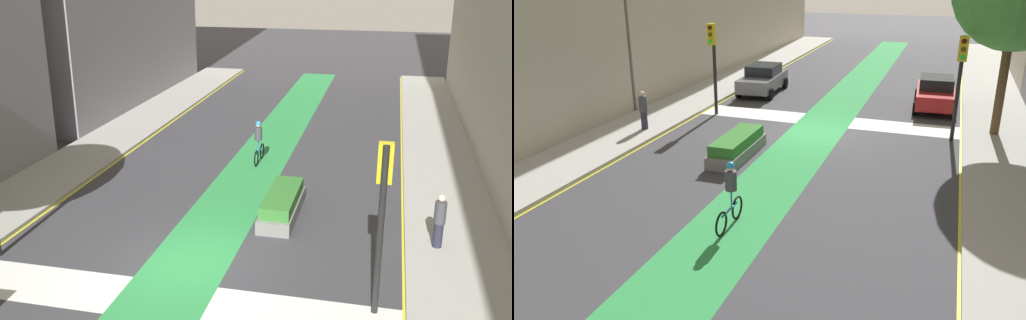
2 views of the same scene
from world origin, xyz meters
TOP-DOWN VIEW (x-y plane):
  - ground_plane at (0.00, 0.00)m, footprint 120.00×120.00m
  - bike_lane_paint at (-0.03, 0.00)m, footprint 2.40×60.00m
  - crosswalk_band at (0.00, -2.00)m, footprint 12.00×1.80m
  - sidewalk_left at (-7.50, 0.00)m, footprint 3.00×60.00m
  - curb_stripe_left at (-6.00, 0.00)m, footprint 0.16×60.00m
  - sidewalk_right at (7.50, 0.00)m, footprint 3.00×60.00m
  - curb_stripe_right at (6.00, 0.00)m, footprint 0.16×60.00m
  - traffic_signal_near_right at (5.24, -1.20)m, footprint 0.35×0.52m
  - traffic_signal_near_left at (-5.59, -0.71)m, footprint 0.35×0.52m
  - car_red_left_near at (-4.66, -5.93)m, footprint 2.18×4.28m
  - car_grey_right_near at (4.67, -6.31)m, footprint 2.17×4.27m
  - cyclist_in_lane at (0.00, 8.95)m, footprint 0.32×1.73m
  - pedestrian_sidewalk_right_a at (6.91, 2.34)m, footprint 0.34×0.34m
  - median_planter at (1.97, 3.83)m, footprint 1.08×3.41m

SIDE VIEW (x-z plane):
  - ground_plane at x=0.00m, z-range 0.00..0.00m
  - crosswalk_band at x=0.00m, z-range 0.00..0.01m
  - bike_lane_paint at x=-0.03m, z-range 0.00..0.01m
  - curb_stripe_left at x=-6.00m, z-range 0.00..0.01m
  - curb_stripe_right at x=6.00m, z-range 0.00..0.01m
  - sidewalk_left at x=-7.50m, z-range 0.00..0.15m
  - sidewalk_right at x=7.50m, z-range 0.00..0.15m
  - median_planter at x=1.97m, z-range -0.02..0.83m
  - car_red_left_near at x=-4.66m, z-range 0.02..1.59m
  - car_grey_right_near at x=4.67m, z-range 0.02..1.59m
  - cyclist_in_lane at x=0.00m, z-range 0.04..1.90m
  - pedestrian_sidewalk_right_a at x=6.91m, z-range 0.16..1.81m
  - traffic_signal_near_left at x=-5.59m, z-range 0.85..5.09m
  - traffic_signal_near_right at x=5.24m, z-range 0.86..5.15m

